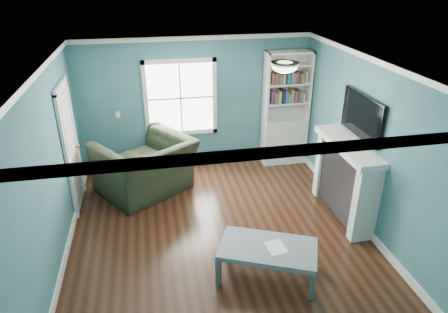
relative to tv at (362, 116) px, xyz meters
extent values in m
plane|color=black|center=(-2.20, -0.20, -1.72)|extent=(5.00, 5.00, 0.00)
plane|color=#315D6A|center=(-2.20, 2.30, -0.43)|extent=(4.50, 0.00, 4.50)
plane|color=#315D6A|center=(-2.20, -2.70, -0.43)|extent=(4.50, 0.00, 4.50)
plane|color=#315D6A|center=(-4.45, -0.20, -0.43)|extent=(0.00, 5.00, 5.00)
plane|color=#315D6A|center=(0.05, -0.20, -0.43)|extent=(0.00, 5.00, 5.00)
plane|color=white|center=(-2.20, -0.20, 0.88)|extent=(5.00, 5.00, 0.00)
cube|color=white|center=(-2.20, 2.28, -1.66)|extent=(4.50, 0.03, 0.12)
cube|color=white|center=(-4.44, -0.20, -1.66)|extent=(0.03, 5.00, 0.12)
cube|color=white|center=(0.03, -0.20, -1.66)|extent=(0.03, 5.00, 0.12)
cube|color=white|center=(-2.20, 2.28, 0.84)|extent=(4.50, 0.04, 0.08)
cube|color=white|center=(-2.20, -2.68, 0.84)|extent=(4.50, 0.04, 0.08)
cube|color=white|center=(-4.43, -0.20, 0.84)|extent=(0.04, 5.00, 0.08)
cube|color=white|center=(0.03, -0.20, 0.84)|extent=(0.04, 5.00, 0.08)
cube|color=white|center=(-2.50, 2.29, -0.27)|extent=(1.24, 0.01, 1.34)
cube|color=white|center=(-3.16, 2.28, -0.27)|extent=(0.08, 0.06, 1.50)
cube|color=white|center=(-1.84, 2.28, -0.27)|extent=(0.08, 0.06, 1.50)
cube|color=white|center=(-2.50, 2.28, -0.98)|extent=(1.40, 0.06, 0.08)
cube|color=white|center=(-2.50, 2.28, 0.44)|extent=(1.40, 0.06, 0.08)
cube|color=white|center=(-2.50, 2.28, -0.27)|extent=(1.24, 0.03, 0.03)
cube|color=white|center=(-2.50, 2.28, -0.27)|extent=(0.03, 0.03, 1.34)
cube|color=silver|center=(-0.43, 2.10, -1.27)|extent=(0.90, 0.35, 0.90)
cube|color=silver|center=(-0.86, 2.10, -0.12)|extent=(0.04, 0.35, 1.40)
cube|color=silver|center=(0.00, 2.10, -0.12)|extent=(0.04, 0.35, 1.40)
cube|color=silver|center=(-0.43, 2.26, -0.12)|extent=(0.90, 0.02, 1.40)
cube|color=silver|center=(-0.43, 2.10, 0.55)|extent=(0.90, 0.35, 0.04)
cube|color=silver|center=(-0.43, 2.10, -0.80)|extent=(0.84, 0.33, 0.03)
cube|color=silver|center=(-0.43, 2.10, -0.42)|extent=(0.84, 0.33, 0.03)
cube|color=silver|center=(-0.43, 2.10, -0.04)|extent=(0.84, 0.33, 0.03)
cube|color=silver|center=(-0.43, 2.10, 0.32)|extent=(0.84, 0.33, 0.03)
cube|color=#593366|center=(-0.43, 2.08, -0.30)|extent=(0.70, 0.25, 0.22)
cube|color=maroon|center=(-0.43, 2.08, 0.08)|extent=(0.70, 0.25, 0.22)
cylinder|color=beige|center=(-0.43, 2.05, 0.46)|extent=(0.26, 0.06, 0.26)
cube|color=black|center=(-0.11, 0.00, -1.12)|extent=(0.30, 1.20, 1.10)
cube|color=black|center=(-0.13, 0.00, -1.32)|extent=(0.22, 0.65, 0.70)
cube|color=silver|center=(-0.13, -0.67, -1.12)|extent=(0.36, 0.16, 1.20)
cube|color=silver|center=(-0.13, 0.67, -1.12)|extent=(0.36, 0.16, 1.20)
cube|color=silver|center=(-0.15, 0.00, -0.47)|extent=(0.44, 1.58, 0.10)
cube|color=black|center=(0.00, 0.00, 0.00)|extent=(0.06, 1.10, 0.65)
cube|color=silver|center=(-4.43, 1.20, -0.70)|extent=(0.04, 0.80, 2.05)
cube|color=white|center=(-4.42, 0.75, -0.70)|extent=(0.05, 0.08, 2.13)
cube|color=white|center=(-4.42, 1.65, -0.70)|extent=(0.05, 0.08, 2.13)
cube|color=white|center=(-4.42, 1.20, 0.36)|extent=(0.05, 0.98, 0.08)
sphere|color=#BF8C3F|center=(-4.37, 1.50, -0.77)|extent=(0.07, 0.07, 0.07)
ellipsoid|color=white|center=(-1.30, -0.10, 0.82)|extent=(0.34, 0.34, 0.15)
cylinder|color=white|center=(-1.30, -0.10, 0.86)|extent=(0.38, 0.38, 0.03)
cube|color=white|center=(-3.70, 2.28, -0.52)|extent=(0.08, 0.01, 0.12)
imported|color=black|center=(-3.27, 1.40, -1.06)|extent=(1.82, 1.68, 1.33)
cube|color=#454E53|center=(-2.41, -1.19, -1.53)|extent=(0.09, 0.09, 0.39)
cube|color=#454E53|center=(-1.32, -1.67, -1.53)|extent=(0.09, 0.09, 0.39)
cube|color=#454E53|center=(-2.16, -0.63, -1.53)|extent=(0.09, 0.09, 0.39)
cube|color=#454E53|center=(-1.07, -1.10, -1.53)|extent=(0.09, 0.09, 0.39)
cube|color=#4E5965|center=(-1.74, -1.15, -1.30)|extent=(1.42, 1.13, 0.07)
cube|color=white|center=(-1.64, -1.18, -1.27)|extent=(0.26, 0.32, 0.00)
camera|label=1|loc=(-3.10, -5.11, 2.03)|focal=32.00mm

